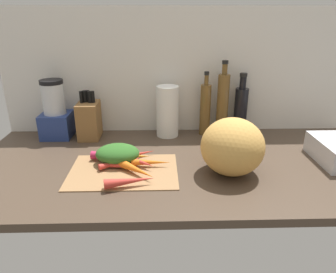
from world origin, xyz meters
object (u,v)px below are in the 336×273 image
at_px(knife_block, 89,120).
at_px(bottle_1, 223,104).
at_px(carrot_6, 137,170).
at_px(cutting_board, 124,171).
at_px(carrot_0, 130,181).
at_px(carrot_7, 139,162).
at_px(carrot_8, 113,164).
at_px(carrot_3, 124,166).
at_px(paper_towel_roll, 167,111).
at_px(carrot_4, 138,154).
at_px(blender_appliance, 55,113).
at_px(winter_squash, 232,147).
at_px(carrot_2, 151,162).
at_px(bottle_0, 205,109).
at_px(carrot_5, 134,156).
at_px(bottle_2, 241,109).
at_px(carrot_1, 113,156).

distance_m(knife_block, bottle_1, 0.65).
height_order(carrot_6, bottle_1, bottle_1).
distance_m(cutting_board, carrot_0, 0.13).
relative_size(cutting_board, carrot_0, 2.33).
height_order(carrot_7, carrot_8, carrot_7).
bearing_deg(cutting_board, carrot_6, -33.35).
bearing_deg(carrot_3, carrot_0, -74.90).
xyz_separation_m(carrot_8, paper_towel_roll, (0.22, 0.36, 0.10)).
height_order(carrot_4, carrot_6, carrot_6).
relative_size(cutting_board, carrot_3, 3.33).
distance_m(carrot_0, blender_appliance, 0.64).
height_order(carrot_3, knife_block, knife_block).
distance_m(winter_squash, knife_block, 0.72).
height_order(cutting_board, blender_appliance, blender_appliance).
bearing_deg(carrot_2, bottle_1, 46.40).
bearing_deg(carrot_3, paper_towel_roll, 64.44).
height_order(carrot_2, carrot_7, carrot_7).
height_order(carrot_3, bottle_0, bottle_0).
distance_m(carrot_6, bottle_0, 0.54).
xyz_separation_m(carrot_7, paper_towel_roll, (0.12, 0.35, 0.10)).
xyz_separation_m(carrot_8, blender_appliance, (-0.31, 0.35, 0.10)).
bearing_deg(carrot_7, blender_appliance, 140.35).
bearing_deg(carrot_8, cutting_board, -29.30).
bearing_deg(paper_towel_roll, carrot_3, -115.56).
xyz_separation_m(carrot_6, knife_block, (-0.25, 0.40, 0.07)).
xyz_separation_m(carrot_0, knife_block, (-0.23, 0.48, 0.07)).
relative_size(carrot_5, knife_block, 0.56).
relative_size(carrot_4, bottle_1, 0.41).
height_order(carrot_3, carrot_5, carrot_5).
bearing_deg(carrot_7, knife_block, 127.76).
height_order(blender_appliance, paper_towel_roll, blender_appliance).
relative_size(carrot_8, bottle_2, 0.36).
relative_size(carrot_1, winter_squash, 0.75).
bearing_deg(carrot_7, carrot_2, -1.22).
distance_m(carrot_0, paper_towel_roll, 0.53).
bearing_deg(cutting_board, carrot_5, 70.41).
bearing_deg(carrot_4, bottle_2, 30.57).
relative_size(carrot_4, blender_appliance, 0.53).
height_order(carrot_5, carrot_7, carrot_7).
xyz_separation_m(carrot_4, bottle_1, (0.40, 0.27, 0.14)).
relative_size(knife_block, bottle_1, 0.63).
relative_size(carrot_3, blender_appliance, 0.44).
distance_m(carrot_2, carrot_8, 0.15).
bearing_deg(carrot_8, carrot_4, 43.83).
distance_m(carrot_0, bottle_1, 0.67).
bearing_deg(cutting_board, bottle_1, 41.11).
relative_size(carrot_0, knife_block, 0.77).
distance_m(cutting_board, paper_towel_roll, 0.44).
relative_size(carrot_8, bottle_1, 0.30).
xyz_separation_m(cutting_board, bottle_1, (0.45, 0.39, 0.15)).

